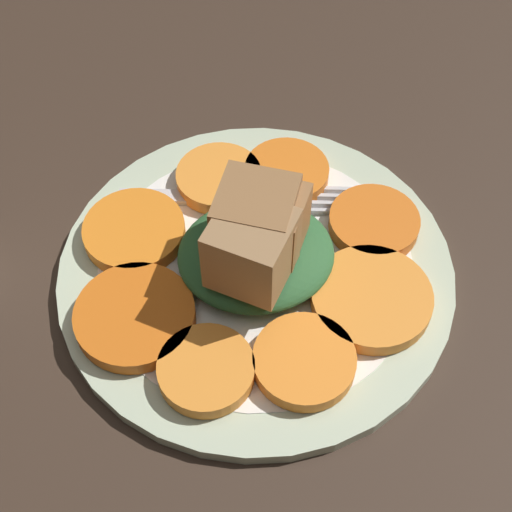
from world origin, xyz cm
name	(u,v)px	position (x,y,z in cm)	size (l,w,h in cm)	color
table_slab	(256,283)	(0.00, 0.00, 1.00)	(120.00, 120.00, 2.00)	#38281E
plate	(256,270)	(0.00, 0.00, 2.52)	(25.93, 25.93, 1.05)	beige
carrot_slice_0	(219,178)	(1.51, -7.52, 3.64)	(6.06, 6.06, 1.08)	orange
carrot_slice_1	(134,231)	(7.69, -3.59, 3.64)	(6.81, 6.81, 1.08)	orange
carrot_slice_2	(135,316)	(7.98, 3.08, 3.64)	(7.45, 7.45, 1.08)	orange
carrot_slice_3	(206,370)	(4.06, 7.37, 3.64)	(5.73, 5.73, 1.08)	orange
carrot_slice_4	(304,361)	(-1.70, 7.66, 3.64)	(6.12, 6.12, 1.08)	orange
carrot_slice_5	(371,298)	(-6.68, 3.98, 3.64)	(7.59, 7.59, 1.08)	orange
carrot_slice_6	(374,223)	(-8.34, -1.90, 3.64)	(6.10, 6.10, 1.08)	orange
carrot_slice_7	(287,173)	(-3.33, -7.31, 3.64)	(6.00, 6.00, 1.08)	orange
center_pile	(258,243)	(-0.02, 0.47, 6.10)	(10.09, 9.75, 6.99)	#2D6033
fork	(247,199)	(-0.19, -5.59, 3.30)	(17.08, 4.73, 0.40)	silver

